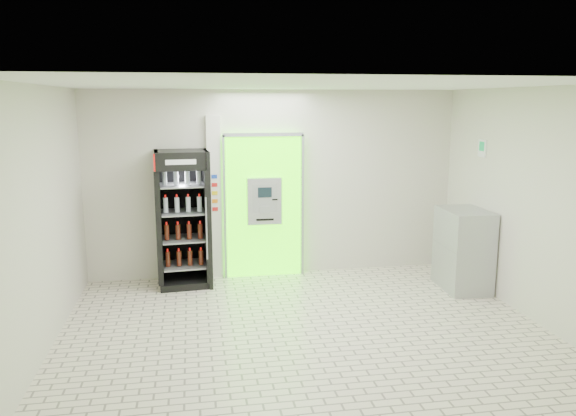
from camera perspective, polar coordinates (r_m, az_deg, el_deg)
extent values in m
plane|color=beige|center=(7.13, 1.75, -12.45)|extent=(6.00, 6.00, 0.00)
plane|color=beige|center=(9.11, -1.33, 2.49)|extent=(6.00, 0.00, 6.00)
plane|color=beige|center=(4.34, 8.51, -6.94)|extent=(6.00, 0.00, 6.00)
plane|color=beige|center=(6.76, -23.94, -1.35)|extent=(0.00, 5.00, 5.00)
plane|color=beige|center=(7.85, 23.82, 0.22)|extent=(0.00, 5.00, 5.00)
plane|color=white|center=(6.56, 1.91, 12.41)|extent=(6.00, 6.00, 0.00)
cube|color=#3DFE00|center=(9.07, -2.50, 0.21)|extent=(1.20, 0.12, 2.30)
cube|color=gray|center=(8.87, -2.50, 7.45)|extent=(1.28, 0.04, 0.06)
cube|color=gray|center=(8.95, -6.45, 0.00)|extent=(0.04, 0.04, 2.30)
cube|color=gray|center=(9.11, 1.49, 0.25)|extent=(0.04, 0.04, 2.30)
cube|color=black|center=(9.18, -1.80, -3.83)|extent=(0.62, 0.01, 0.67)
cube|color=black|center=(8.87, -4.69, 5.36)|extent=(0.22, 0.01, 0.18)
cube|color=#9EA0A5|center=(8.95, -2.42, 0.71)|extent=(0.55, 0.12, 0.75)
cube|color=black|center=(8.86, -2.37, 1.59)|extent=(0.22, 0.01, 0.16)
cube|color=gray|center=(8.91, -2.36, -0.18)|extent=(0.16, 0.01, 0.12)
cube|color=black|center=(8.90, -1.34, 0.86)|extent=(0.09, 0.01, 0.02)
cube|color=black|center=(8.94, -2.35, -1.19)|extent=(0.28, 0.01, 0.03)
cube|color=silver|center=(9.00, -7.46, 1.01)|extent=(0.22, 0.10, 2.60)
cube|color=#193FB2|center=(8.90, -7.49, 3.18)|extent=(0.09, 0.01, 0.06)
cube|color=red|center=(8.91, -7.47, 2.35)|extent=(0.09, 0.01, 0.06)
cube|color=yellow|center=(8.93, -7.45, 1.52)|extent=(0.09, 0.01, 0.06)
cube|color=orange|center=(8.96, -7.43, 0.70)|extent=(0.09, 0.01, 0.06)
cube|color=red|center=(8.98, -7.41, -0.11)|extent=(0.09, 0.01, 0.06)
cube|color=black|center=(8.74, -10.59, -1.08)|extent=(0.84, 0.77, 2.09)
cube|color=black|center=(9.06, -10.57, -0.66)|extent=(0.79, 0.11, 2.09)
cube|color=#B60E09|center=(8.25, -10.84, 4.61)|extent=(0.77, 0.07, 0.25)
cube|color=white|center=(8.24, -10.84, 4.60)|extent=(0.44, 0.04, 0.07)
cube|color=black|center=(8.99, -10.37, -7.29)|extent=(0.84, 0.77, 0.10)
cylinder|color=gray|center=(8.39, -8.28, -2.09)|extent=(0.03, 0.03, 0.94)
cube|color=gray|center=(8.91, -10.43, -5.69)|extent=(0.71, 0.66, 0.02)
cube|color=gray|center=(8.80, -10.52, -3.08)|extent=(0.71, 0.66, 0.02)
cube|color=gray|center=(8.72, -10.62, -0.41)|extent=(0.71, 0.66, 0.02)
cube|color=gray|center=(8.65, -10.71, 2.30)|extent=(0.71, 0.66, 0.02)
cube|color=#9EA0A5|center=(8.90, 17.37, -4.04)|extent=(0.65, 0.94, 1.22)
cube|color=gray|center=(8.75, 15.60, -3.78)|extent=(0.04, 0.90, 0.01)
cube|color=white|center=(8.95, 19.14, 5.75)|extent=(0.02, 0.22, 0.26)
cube|color=#0D934C|center=(8.95, 19.08, 5.94)|extent=(0.00, 0.14, 0.14)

